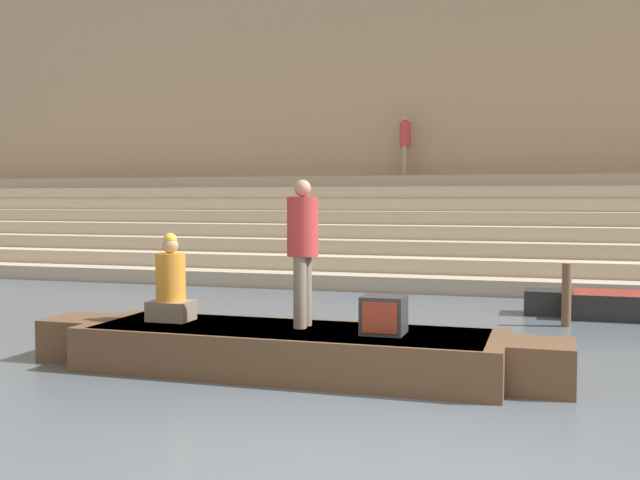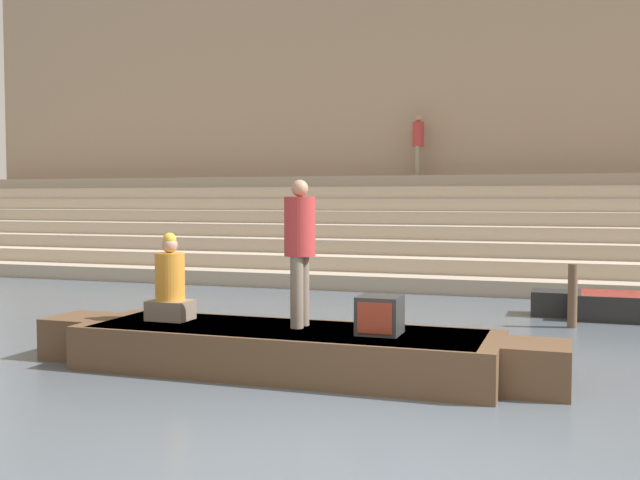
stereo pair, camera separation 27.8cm
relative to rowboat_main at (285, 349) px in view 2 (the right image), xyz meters
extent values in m
plane|color=#4C5660|center=(1.69, -2.42, -0.26)|extent=(120.00, 120.00, 0.00)
cube|color=tan|center=(1.69, 10.18, -0.10)|extent=(36.00, 6.26, 0.32)
cube|color=#B2A28D|center=(1.69, 10.57, 0.22)|extent=(36.00, 5.48, 0.32)
cube|color=tan|center=(1.69, 10.96, 0.53)|extent=(36.00, 4.70, 0.32)
cube|color=#B2A28D|center=(1.69, 11.35, 0.85)|extent=(36.00, 3.91, 0.32)
cube|color=tan|center=(1.69, 11.75, 1.16)|extent=(36.00, 3.13, 0.32)
cube|color=#B2A28D|center=(1.69, 12.14, 1.48)|extent=(36.00, 2.35, 0.32)
cube|color=tan|center=(1.69, 12.53, 1.79)|extent=(36.00, 1.57, 0.32)
cube|color=#B2A28D|center=(1.69, 12.92, 2.11)|extent=(36.00, 0.78, 0.32)
cube|color=tan|center=(1.69, 13.91, 4.18)|extent=(34.20, 1.20, 8.88)
cube|color=brown|center=(1.69, 13.29, 0.04)|extent=(34.20, 0.12, 0.60)
cube|color=brown|center=(0.00, 0.00, -0.02)|extent=(4.64, 1.36, 0.48)
cube|color=beige|center=(0.00, 0.00, 0.20)|extent=(4.27, 1.26, 0.05)
cube|color=brown|center=(2.65, 0.00, -0.02)|extent=(0.65, 0.75, 0.48)
cube|color=brown|center=(-2.64, 0.00, -0.02)|extent=(0.65, 0.75, 0.48)
cylinder|color=olive|center=(-0.69, 0.78, 0.13)|extent=(2.92, 0.04, 0.04)
cylinder|color=#756656|center=(0.12, 0.24, 0.62)|extent=(0.14, 0.14, 0.78)
cylinder|color=#756656|center=(0.12, 0.05, 0.62)|extent=(0.14, 0.14, 0.78)
cylinder|color=#B23333|center=(0.12, 0.14, 1.33)|extent=(0.34, 0.34, 0.65)
sphere|color=tan|center=(0.12, 0.14, 1.75)|extent=(0.19, 0.19, 0.19)
cube|color=#756656|center=(-1.47, 0.10, 0.34)|extent=(0.48, 0.38, 0.23)
cylinder|color=orange|center=(-1.47, 0.10, 0.73)|extent=(0.34, 0.34, 0.55)
sphere|color=tan|center=(-1.47, 0.10, 1.10)|extent=(0.19, 0.19, 0.19)
sphere|color=gold|center=(-1.47, 0.10, 1.16)|extent=(0.16, 0.16, 0.16)
cube|color=#2D2D2D|center=(1.07, 0.00, 0.43)|extent=(0.44, 0.42, 0.40)
cube|color=#99331E|center=(1.07, -0.22, 0.43)|extent=(0.36, 0.02, 0.32)
cube|color=black|center=(2.64, 5.11, -0.06)|extent=(0.59, 0.61, 0.40)
cylinder|color=brown|center=(2.97, 3.98, 0.21)|extent=(0.14, 0.14, 0.94)
cylinder|color=gray|center=(-1.12, 13.00, 2.67)|extent=(0.13, 0.13, 0.80)
cylinder|color=gray|center=(-1.12, 12.83, 2.67)|extent=(0.13, 0.13, 0.80)
cylinder|color=#B23333|center=(-1.12, 12.92, 3.40)|extent=(0.31, 0.31, 0.67)
sphere|color=tan|center=(-1.12, 12.92, 3.83)|extent=(0.19, 0.19, 0.19)
camera|label=1|loc=(2.69, -7.61, 1.64)|focal=42.00mm
camera|label=2|loc=(2.95, -7.52, 1.64)|focal=42.00mm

